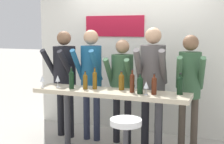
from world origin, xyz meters
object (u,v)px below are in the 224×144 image
object	(u,v)px
person_far_left	(64,72)
wine_glass_1	(58,79)
person_center	(152,75)
person_center_left	(122,80)
person_left	(91,72)
wine_bottle_5	(71,79)
wine_glass_2	(146,85)
wine_bottle_4	(140,84)
person_center_right	(189,80)
wine_bottle_3	(132,82)
wine_bottle_7	(95,79)
wine_glass_0	(42,79)
wine_bottle_1	(180,84)
wine_bottle_6	(85,81)
bar_stool	(126,141)
tasting_table	(110,103)
wine_bottle_2	(121,81)
wine_bottle_0	(154,85)

from	to	relation	value
person_far_left	wine_glass_1	distance (m)	0.59
person_center	person_center_left	bearing A→B (deg)	166.58
person_left	wine_bottle_5	world-z (taller)	person_left
person_far_left	wine_glass_2	xyz separation A→B (m)	(1.54, -0.62, -0.02)
wine_bottle_4	wine_glass_2	distance (m)	0.10
person_far_left	person_center_right	distance (m)	2.01
wine_glass_2	wine_bottle_3	bearing A→B (deg)	158.46
wine_bottle_7	wine_glass_0	world-z (taller)	wine_bottle_7
wine_bottle_1	wine_bottle_5	distance (m)	1.51
person_far_left	wine_bottle_6	size ratio (longest dim) A/B	6.88
person_center_right	wine_glass_2	world-z (taller)	person_center_right
person_far_left	wine_glass_2	size ratio (longest dim) A/B	9.95
person_center_left	wine_bottle_7	world-z (taller)	person_center_left
person_center_left	wine_bottle_3	world-z (taller)	person_center_left
wine_bottle_7	wine_glass_1	xyz separation A→B (m)	(-0.56, -0.06, -0.02)
wine_bottle_7	wine_glass_2	bearing A→B (deg)	-9.27
wine_glass_0	wine_glass_1	bearing A→B (deg)	22.27
person_far_left	wine_bottle_1	distance (m)	2.00
person_center_right	wine_glass_2	bearing A→B (deg)	-136.35
bar_stool	wine_bottle_4	distance (m)	0.81
wine_bottle_1	wine_bottle_6	xyz separation A→B (m)	(-1.30, -0.11, -0.01)
wine_glass_0	wine_glass_2	world-z (taller)	same
tasting_table	wine_glass_0	size ratio (longest dim) A/B	12.37
wine_bottle_3	wine_bottle_6	bearing A→B (deg)	-179.12
wine_bottle_4	wine_glass_0	distance (m)	1.45
bar_stool	wine_bottle_6	world-z (taller)	wine_bottle_6
wine_bottle_5	wine_glass_0	world-z (taller)	wine_bottle_5
wine_bottle_5	person_center	bearing A→B (deg)	27.27
wine_bottle_2	bar_stool	bearing A→B (deg)	-67.23
person_center	wine_bottle_0	size ratio (longest dim) A/B	6.53
wine_bottle_5	wine_bottle_7	world-z (taller)	wine_bottle_5
tasting_table	wine_bottle_0	bearing A→B (deg)	-3.21
person_center_left	wine_bottle_7	bearing A→B (deg)	-113.78
person_far_left	person_center_left	xyz separation A→B (m)	(0.99, 0.04, -0.08)
bar_stool	wine_bottle_2	bearing A→B (deg)	112.77
wine_bottle_6	person_left	bearing A→B (deg)	106.38
person_center_left	bar_stool	bearing A→B (deg)	-69.78
person_center_right	wine_bottle_6	world-z (taller)	person_center_right
person_center_left	wine_bottle_1	bearing A→B (deg)	-27.25
person_center_left	wine_glass_1	bearing A→B (deg)	-143.70
person_left	wine_bottle_0	world-z (taller)	person_left
wine_bottle_0	wine_bottle_7	xyz separation A→B (m)	(-0.87, 0.06, 0.01)
person_center_left	wine_glass_0	xyz separation A→B (m)	(-0.99, -0.68, 0.06)
wine_bottle_4	wine_glass_2	xyz separation A→B (m)	(0.09, -0.04, -0.00)
wine_bottle_1	person_far_left	bearing A→B (deg)	167.26
wine_bottle_0	wine_glass_1	bearing A→B (deg)	179.94
person_center	wine_bottle_3	world-z (taller)	person_center
bar_stool	wine_bottle_6	bearing A→B (deg)	142.77
bar_stool	wine_bottle_1	distance (m)	1.05
bar_stool	wine_glass_1	distance (m)	1.49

